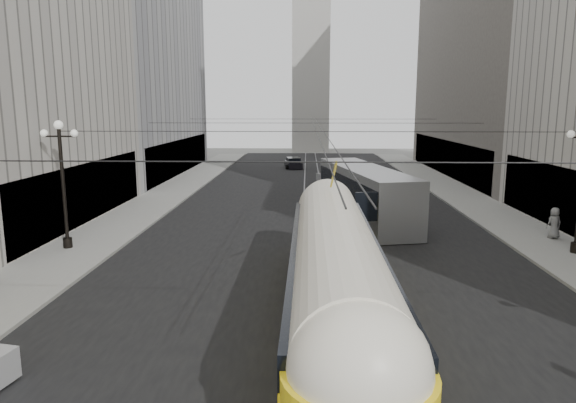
{
  "coord_description": "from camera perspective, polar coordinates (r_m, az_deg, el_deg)",
  "views": [
    {
      "loc": [
        -0.52,
        -6.7,
        7.12
      ],
      "look_at": [
        -1.29,
        13.95,
        3.34
      ],
      "focal_mm": 32.0,
      "sensor_mm": 36.0,
      "label": 1
    }
  ],
  "objects": [
    {
      "name": "sedan_dark_far",
      "position": [
        61.58,
        0.59,
        4.27
      ],
      "size": [
        2.34,
        4.26,
        1.27
      ],
      "color": "black",
      "rests_on": "ground"
    },
    {
      "name": "rail_right",
      "position": [
        39.86,
        3.93,
        0.06
      ],
      "size": [
        0.12,
        85.0,
        0.04
      ],
      "primitive_type": "cube",
      "color": "gray",
      "rests_on": "ground"
    },
    {
      "name": "catenary",
      "position": [
        38.21,
        3.13,
        8.5
      ],
      "size": [
        25.0,
        72.0,
        0.23
      ],
      "color": "black",
      "rests_on": "ground"
    },
    {
      "name": "rail_left",
      "position": [
        39.84,
        1.77,
        0.07
      ],
      "size": [
        0.12,
        85.0,
        0.04
      ],
      "primitive_type": "cube",
      "color": "gray",
      "rests_on": "ground"
    },
    {
      "name": "road",
      "position": [
        39.84,
        2.85,
        0.07
      ],
      "size": [
        20.0,
        85.0,
        0.02
      ],
      "primitive_type": "cube",
      "color": "black",
      "rests_on": "ground"
    },
    {
      "name": "building_right_far",
      "position": [
        59.14,
        23.69,
        18.48
      ],
      "size": [
        12.6,
        32.6,
        32.6
      ],
      "color": "#514C47",
      "rests_on": "ground"
    },
    {
      "name": "sedan_white_far",
      "position": [
        49.1,
        4.87,
        2.68
      ],
      "size": [
        2.91,
        4.4,
        1.29
      ],
      "color": "silver",
      "rests_on": "ground"
    },
    {
      "name": "building_left_far",
      "position": [
        58.5,
        -18.14,
        16.94
      ],
      "size": [
        12.6,
        28.6,
        28.6
      ],
      "color": "#999999",
      "rests_on": "ground"
    },
    {
      "name": "city_bus",
      "position": [
        33.38,
        8.49,
        1.15
      ],
      "size": [
        5.37,
        13.58,
        3.35
      ],
      "color": "gray",
      "rests_on": "ground"
    },
    {
      "name": "distant_tower",
      "position": [
        87.05,
        2.56,
        15.53
      ],
      "size": [
        6.0,
        6.0,
        31.36
      ],
      "color": "#B2AFA8",
      "rests_on": "ground"
    },
    {
      "name": "sidewalk_right",
      "position": [
        45.05,
        18.25,
        0.85
      ],
      "size": [
        4.0,
        72.0,
        0.15
      ],
      "primitive_type": "cube",
      "color": "gray",
      "rests_on": "ground"
    },
    {
      "name": "lamppost_left_mid",
      "position": [
        27.7,
        -23.76,
        2.5
      ],
      "size": [
        1.86,
        0.44,
        6.37
      ],
      "color": "black",
      "rests_on": "sidewalk_left"
    },
    {
      "name": "pedestrian_sidewalk_right",
      "position": [
        31.19,
        27.48,
        -2.14
      ],
      "size": [
        0.92,
        0.68,
        1.69
      ],
      "primitive_type": "imported",
      "rotation": [
        0.0,
        0.0,
        3.37
      ],
      "color": "slate",
      "rests_on": "sidewalk_right"
    },
    {
      "name": "sidewalk_left",
      "position": [
        44.77,
        -12.75,
        1.06
      ],
      "size": [
        4.0,
        72.0,
        0.15
      ],
      "primitive_type": "cube",
      "color": "gray",
      "rests_on": "ground"
    },
    {
      "name": "streetcar",
      "position": [
        16.76,
        5.26,
        -7.78
      ],
      "size": [
        2.87,
        17.81,
        3.9
      ],
      "color": "yellow",
      "rests_on": "ground"
    }
  ]
}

